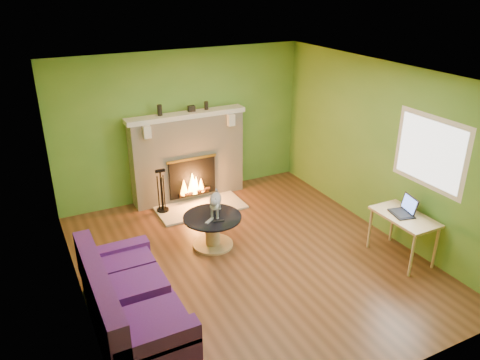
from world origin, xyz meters
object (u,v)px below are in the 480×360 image
object	(u,v)px
sofa	(129,304)
coffee_table	(213,229)
desk	(404,221)
cat	(216,203)

from	to	relation	value
sofa	coffee_table	bearing A→B (deg)	37.92
desk	sofa	bearing A→B (deg)	175.75
sofa	coffee_table	xyz separation A→B (m)	(1.56, 1.21, -0.05)
cat	coffee_table	bearing A→B (deg)	-117.82
desk	cat	distance (m)	2.67
coffee_table	desk	xyz separation A→B (m)	(2.25, -1.50, 0.31)
sofa	cat	size ratio (longest dim) A/B	3.21
sofa	coffee_table	distance (m)	1.98
sofa	cat	xyz separation A→B (m)	(1.64, 1.26, 0.34)
cat	sofa	bearing A→B (deg)	-112.17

